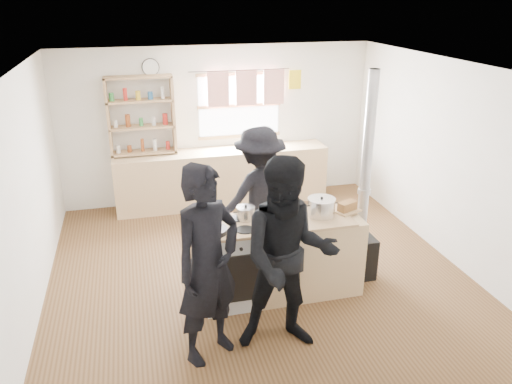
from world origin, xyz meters
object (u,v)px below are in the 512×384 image
bread_board (347,207)px  thermos (259,139)px  roast_tray (284,219)px  stockpot_stove (246,213)px  skillet_greens (214,230)px  cooking_island (281,257)px  stockpot_counter (321,207)px  person_near_right (288,257)px  person_far (260,195)px  flue_heater (361,228)px  person_near_left (208,265)px

bread_board → thermos: bearing=96.6°
roast_tray → stockpot_stove: 0.43m
bread_board → skillet_greens: bearing=-174.2°
cooking_island → stockpot_counter: 0.73m
cooking_island → roast_tray: 0.51m
thermos → person_near_right: person_near_right is taller
skillet_greens → bread_board: size_ratio=0.92×
skillet_greens → bread_board: bread_board is taller
cooking_island → roast_tray: roast_tray is taller
thermos → person_near_right: size_ratio=0.16×
person_near_right → person_far: (0.18, 1.75, -0.09)m
stockpot_counter → flue_heater: flue_heater is taller
flue_heater → skillet_greens: bearing=-171.9°
roast_tray → person_near_right: bearing=-104.6°
stockpot_stove → person_near_left: bearing=-121.3°
roast_tray → person_near_right: (-0.21, -0.79, -0.00)m
bread_board → flue_heater: bearing=22.3°
stockpot_stove → flue_heater: 1.45m
person_near_right → stockpot_stove: bearing=110.5°
person_near_left → bread_board: bearing=-5.1°
stockpot_stove → thermos: bearing=72.3°
roast_tray → stockpot_stove: stockpot_stove is taller
thermos → flue_heater: bearing=-78.0°
thermos → person_far: 1.95m
stockpot_stove → person_near_left: size_ratio=0.11×
cooking_island → person_near_right: size_ratio=1.02×
thermos → cooking_island: size_ratio=0.15×
skillet_greens → bread_board: (1.56, 0.16, 0.02)m
person_near_left → stockpot_stove: bearing=27.4°
bread_board → person_near_right: bearing=-137.8°
flue_heater → stockpot_counter: bearing=-167.2°
thermos → roast_tray: size_ratio=0.70×
stockpot_stove → bread_board: bearing=-4.1°
stockpot_counter → person_near_right: size_ratio=0.16×
thermos → person_near_left: person_near_left is taller
stockpot_stove → bread_board: stockpot_stove is taller
person_far → person_near_right: bearing=68.9°
skillet_greens → person_far: 1.27m
flue_heater → person_near_right: flue_heater is taller
skillet_greens → person_far: size_ratio=0.18×
skillet_greens → person_near_left: bearing=-103.9°
stockpot_stove → person_near_left: person_near_left is taller
stockpot_counter → skillet_greens: bearing=-174.0°
stockpot_stove → flue_heater: bearing=0.7°
person_near_left → person_far: bearing=30.2°
thermos → bread_board: (0.32, -2.74, -0.07)m
stockpot_stove → person_near_right: person_near_right is taller
skillet_greens → stockpot_counter: size_ratio=1.00×
stockpot_stove → person_near_left: 1.10m
skillet_greens → stockpot_stove: stockpot_stove is taller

